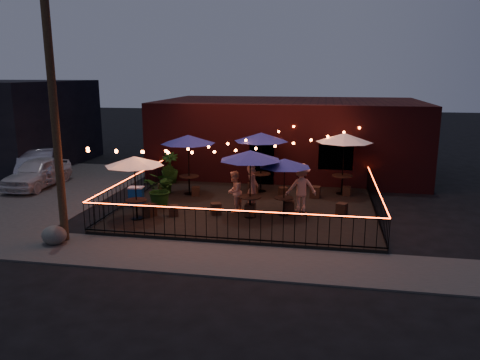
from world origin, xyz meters
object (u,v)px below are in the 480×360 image
object	(u,v)px
cooler	(136,196)
cafe_table_0	(134,162)
cafe_table_5	(344,138)
cafe_table_3	(261,138)
boulder	(54,235)
cafe_table_2	(250,156)
cafe_table_4	(285,164)
cafe_table_1	(188,140)
utility_pole	(55,120)

from	to	relation	value
cooler	cafe_table_0	bearing A→B (deg)	-74.51
cafe_table_5	cooler	size ratio (longest dim) A/B	3.45
cafe_table_3	boulder	size ratio (longest dim) A/B	3.18
cafe_table_2	cafe_table_4	xyz separation A→B (m)	(1.23, 0.47, -0.32)
cafe_table_1	cafe_table_4	size ratio (longest dim) A/B	1.28
utility_pole	cafe_table_0	distance (m)	3.24
cafe_table_5	boulder	xyz separation A→B (m)	(-9.33, -7.81, -2.32)
cooler	cafe_table_4	bearing A→B (deg)	-9.08
cafe_table_2	cafe_table_5	world-z (taller)	cafe_table_5
cafe_table_0	cafe_table_4	bearing A→B (deg)	15.59
utility_pole	cafe_table_3	size ratio (longest dim) A/B	2.96
utility_pole	cafe_table_2	xyz separation A→B (m)	(5.69, 3.27, -1.53)
cafe_table_4	cafe_table_3	bearing A→B (deg)	111.51
cafe_table_0	cafe_table_5	size ratio (longest dim) A/B	0.93
cafe_table_5	cafe_table_2	bearing A→B (deg)	-130.35
cooler	boulder	size ratio (longest dim) A/B	0.93
cafe_table_0	cafe_table_2	bearing A→B (deg)	13.90
cafe_table_0	cafe_table_3	bearing A→B (deg)	51.43
cooler	boulder	distance (m)	4.45
cafe_table_0	boulder	size ratio (longest dim) A/B	2.98
cafe_table_0	cafe_table_5	xyz separation A→B (m)	(7.60, 5.14, 0.35)
utility_pole	cafe_table_2	bearing A→B (deg)	29.89
utility_pole	cafe_table_2	distance (m)	6.74
cafe_table_3	cafe_table_5	distance (m)	3.65
utility_pole	cooler	distance (m)	5.29
cafe_table_0	cooler	xyz separation A→B (m)	(-0.70, 1.65, -1.76)
cafe_table_3	cooler	world-z (taller)	cafe_table_3
cafe_table_5	cafe_table_3	bearing A→B (deg)	-177.11
utility_pole	cafe_table_2	size ratio (longest dim) A/B	2.89
cafe_table_1	cafe_table_5	world-z (taller)	cafe_table_5
cafe_table_3	cooler	distance (m)	6.07
cafe_table_0	utility_pole	bearing A→B (deg)	-125.31
cafe_table_0	cafe_table_1	size ratio (longest dim) A/B	0.81
cafe_table_0	cafe_table_1	xyz separation A→B (m)	(0.87, 3.91, 0.27)
utility_pole	cafe_table_4	distance (m)	8.08
cafe_table_5	cooler	distance (m)	9.25
utility_pole	cafe_table_1	size ratio (longest dim) A/B	2.56
boulder	cafe_table_2	bearing A→B (deg)	32.35
cafe_table_4	cafe_table_5	world-z (taller)	cafe_table_5
boulder	cafe_table_5	bearing A→B (deg)	39.96
cafe_table_4	boulder	size ratio (longest dim) A/B	2.85
cafe_table_0	cafe_table_5	bearing A→B (deg)	34.08
cafe_table_4	boulder	distance (m)	8.38
cafe_table_2	utility_pole	bearing A→B (deg)	-150.11
cafe_table_3	cooler	bearing A→B (deg)	-144.58
cafe_table_2	boulder	distance (m)	7.21
cafe_table_1	cafe_table_3	size ratio (longest dim) A/B	1.15
utility_pole	cafe_table_1	xyz separation A→B (m)	(2.47, 6.17, -1.42)
utility_pole	boulder	bearing A→B (deg)	-107.01
cafe_table_3	cafe_table_4	world-z (taller)	cafe_table_3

